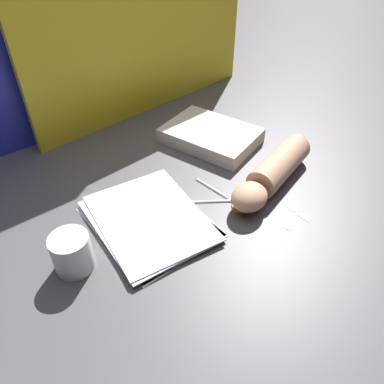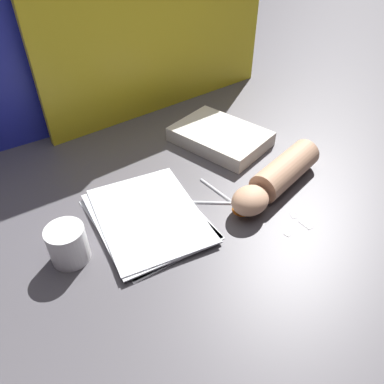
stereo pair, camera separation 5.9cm
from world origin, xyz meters
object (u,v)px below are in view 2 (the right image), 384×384
at_px(paper_stack, 148,217).
at_px(mug, 68,244).
at_px(book_closed, 220,137).
at_px(hand_forearm, 277,177).
at_px(scissors, 232,202).

height_order(paper_stack, mug, mug).
bearing_deg(book_closed, mug, -155.94).
relative_size(book_closed, hand_forearm, 0.98).
distance_m(scissors, mug, 0.39).
xyz_separation_m(paper_stack, mug, (-0.18, -0.03, 0.03)).
xyz_separation_m(paper_stack, scissors, (0.20, -0.05, -0.00)).
bearing_deg(hand_forearm, scissors, 176.53).
distance_m(paper_stack, book_closed, 0.37).
bearing_deg(book_closed, paper_stack, -148.22).
distance_m(scissors, hand_forearm, 0.13).
distance_m(paper_stack, scissors, 0.20).
relative_size(book_closed, scissors, 1.77).
bearing_deg(book_closed, hand_forearm, -88.38).
xyz_separation_m(paper_stack, book_closed, (0.32, 0.20, 0.01)).
xyz_separation_m(book_closed, hand_forearm, (0.01, -0.25, 0.02)).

